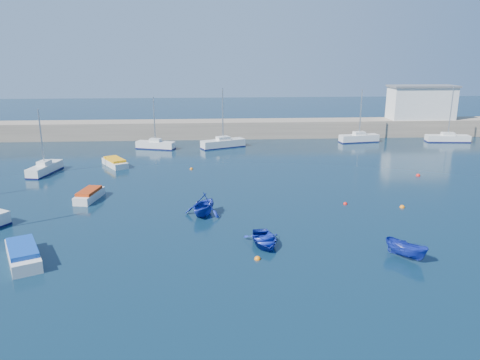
{
  "coord_description": "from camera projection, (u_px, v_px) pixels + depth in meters",
  "views": [
    {
      "loc": [
        -3.64,
        -26.87,
        13.24
      ],
      "look_at": [
        -0.94,
        14.89,
        1.6
      ],
      "focal_mm": 35.0,
      "sensor_mm": 36.0,
      "label": 1
    }
  ],
  "objects": [
    {
      "name": "buoy_2",
      "position": [
        402.0,
        207.0,
        40.78
      ],
      "size": [
        0.45,
        0.45,
        0.45
      ],
      "primitive_type": "sphere",
      "color": "orange",
      "rests_on": "ground"
    },
    {
      "name": "dinghy_left",
      "position": [
        203.0,
        205.0,
        38.61
      ],
      "size": [
        4.26,
        4.5,
        1.87
      ],
      "primitive_type": "imported",
      "rotation": [
        0.0,
        0.0,
        -0.42
      ],
      "color": "#16299B",
      "rests_on": "ground"
    },
    {
      "name": "buoy_1",
      "position": [
        345.0,
        204.0,
        41.65
      ],
      "size": [
        0.38,
        0.38,
        0.38
      ],
      "primitive_type": "sphere",
      "color": "red",
      "rests_on": "ground"
    },
    {
      "name": "ground",
      "position": [
        270.0,
        267.0,
        29.6
      ],
      "size": [
        220.0,
        220.0,
        0.0
      ],
      "primitive_type": "plane",
      "color": "#0C2436",
      "rests_on": "ground"
    },
    {
      "name": "motorboat_2",
      "position": [
        115.0,
        162.0,
        55.24
      ],
      "size": [
        3.73,
        4.75,
        0.94
      ],
      "rotation": [
        0.0,
        0.0,
        0.54
      ],
      "color": "silver",
      "rests_on": "ground"
    },
    {
      "name": "sailboat_8",
      "position": [
        448.0,
        138.0,
        69.92
      ],
      "size": [
        6.41,
        2.36,
        8.2
      ],
      "rotation": [
        0.0,
        0.0,
        1.47
      ],
      "color": "silver",
      "rests_on": "ground"
    },
    {
      "name": "motorboat_1",
      "position": [
        89.0,
        195.0,
        42.78
      ],
      "size": [
        2.09,
        4.13,
        0.97
      ],
      "rotation": [
        0.0,
        0.0,
        -0.19
      ],
      "color": "silver",
      "rests_on": "ground"
    },
    {
      "name": "dinghy_right",
      "position": [
        406.0,
        250.0,
        30.7
      ],
      "size": [
        2.73,
        3.09,
        1.17
      ],
      "primitive_type": "imported",
      "rotation": [
        0.0,
        0.0,
        0.65
      ],
      "color": "#16299B",
      "rests_on": "ground"
    },
    {
      "name": "sailboat_6",
      "position": [
        223.0,
        143.0,
        65.73
      ],
      "size": [
        6.41,
        4.1,
        8.27
      ],
      "rotation": [
        0.0,
        0.0,
        1.98
      ],
      "color": "silver",
      "rests_on": "ground"
    },
    {
      "name": "sailboat_5",
      "position": [
        156.0,
        145.0,
        64.89
      ],
      "size": [
        5.55,
        3.02,
        7.17
      ],
      "rotation": [
        0.0,
        0.0,
        1.27
      ],
      "color": "silver",
      "rests_on": "ground"
    },
    {
      "name": "back_wall",
      "position": [
        233.0,
        129.0,
        73.48
      ],
      "size": [
        96.0,
        4.5,
        2.6
      ],
      "primitive_type": "cube",
      "color": "gray",
      "rests_on": "ground"
    },
    {
      "name": "buoy_0",
      "position": [
        258.0,
        259.0,
        30.68
      ],
      "size": [
        0.44,
        0.44,
        0.44
      ],
      "primitive_type": "sphere",
      "color": "orange",
      "rests_on": "ground"
    },
    {
      "name": "buoy_3",
      "position": [
        191.0,
        169.0,
        53.88
      ],
      "size": [
        0.38,
        0.38,
        0.38
      ],
      "primitive_type": "sphere",
      "color": "orange",
      "rests_on": "ground"
    },
    {
      "name": "sailboat_3",
      "position": [
        45.0,
        168.0,
        51.89
      ],
      "size": [
        2.57,
        5.54,
        7.17
      ],
      "rotation": [
        0.0,
        0.0,
        -0.21
      ],
      "color": "silver",
      "rests_on": "ground"
    },
    {
      "name": "sailboat_7",
      "position": [
        359.0,
        138.0,
        69.66
      ],
      "size": [
        6.02,
        2.56,
        7.81
      ],
      "rotation": [
        0.0,
        0.0,
        1.73
      ],
      "color": "silver",
      "rests_on": "ground"
    },
    {
      "name": "buoy_4",
      "position": [
        418.0,
        176.0,
        51.03
      ],
      "size": [
        0.47,
        0.47,
        0.47
      ],
      "primitive_type": "sphere",
      "color": "red",
      "rests_on": "ground"
    },
    {
      "name": "harbor_office",
      "position": [
        421.0,
        103.0,
        74.32
      ],
      "size": [
        10.0,
        4.0,
        5.0
      ],
      "primitive_type": "cube",
      "color": "silver",
      "rests_on": "back_wall"
    },
    {
      "name": "motorboat_0",
      "position": [
        23.0,
        254.0,
        30.25
      ],
      "size": [
        3.75,
        5.21,
        1.11
      ],
      "rotation": [
        0.0,
        0.0,
        0.46
      ],
      "color": "silver",
      "rests_on": "ground"
    },
    {
      "name": "dinghy_center",
      "position": [
        264.0,
        240.0,
        32.89
      ],
      "size": [
        2.86,
        3.8,
        0.75
      ],
      "primitive_type": "imported",
      "rotation": [
        0.0,
        0.0,
        0.08
      ],
      "color": "#16299B",
      "rests_on": "ground"
    }
  ]
}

